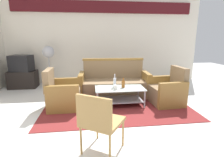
# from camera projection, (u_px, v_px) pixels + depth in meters

# --- Properties ---
(ground_plane) EXTENTS (14.00, 14.00, 0.00)m
(ground_plane) POSITION_uv_depth(u_px,v_px,m) (120.00, 120.00, 3.30)
(ground_plane) COLOR white
(wall_back) EXTENTS (6.52, 0.19, 2.80)m
(wall_back) POSITION_uv_depth(u_px,v_px,m) (105.00, 39.00, 5.92)
(wall_back) COLOR silver
(wall_back) RESTS_ON ground
(rug) EXTENTS (3.19, 2.13, 0.01)m
(rug) POSITION_uv_depth(u_px,v_px,m) (116.00, 105.00, 4.03)
(rug) COLOR maroon
(rug) RESTS_ON ground
(couch) EXTENTS (1.83, 0.81, 0.96)m
(couch) POSITION_uv_depth(u_px,v_px,m) (114.00, 84.00, 4.62)
(couch) COLOR #7F6647
(couch) RESTS_ON rug
(armchair_left) EXTENTS (0.70, 0.76, 0.85)m
(armchair_left) POSITION_uv_depth(u_px,v_px,m) (63.00, 95.00, 3.83)
(armchair_left) COLOR #7F6647
(armchair_left) RESTS_ON rug
(armchair_right) EXTENTS (0.74, 0.80, 0.85)m
(armchair_right) POSITION_uv_depth(u_px,v_px,m) (167.00, 92.00, 4.07)
(armchair_right) COLOR #7F6647
(armchair_right) RESTS_ON rug
(coffee_table) EXTENTS (1.10, 0.60, 0.40)m
(coffee_table) POSITION_uv_depth(u_px,v_px,m) (120.00, 94.00, 3.98)
(coffee_table) COLOR silver
(coffee_table) RESTS_ON rug
(bottle_clear) EXTENTS (0.06, 0.06, 0.31)m
(bottle_clear) POSITION_uv_depth(u_px,v_px,m) (115.00, 82.00, 3.96)
(bottle_clear) COLOR silver
(bottle_clear) RESTS_ON coffee_table
(bottle_brown) EXTENTS (0.07, 0.07, 0.22)m
(bottle_brown) POSITION_uv_depth(u_px,v_px,m) (123.00, 84.00, 3.94)
(bottle_brown) COLOR brown
(bottle_brown) RESTS_ON coffee_table
(cup) EXTENTS (0.08, 0.08, 0.10)m
(cup) POSITION_uv_depth(u_px,v_px,m) (116.00, 87.00, 3.79)
(cup) COLOR silver
(cup) RESTS_ON coffee_table
(tv_stand) EXTENTS (0.80, 0.50, 0.52)m
(tv_stand) POSITION_uv_depth(u_px,v_px,m) (23.00, 79.00, 5.39)
(tv_stand) COLOR black
(tv_stand) RESTS_ON ground
(television) EXTENTS (0.67, 0.54, 0.48)m
(television) POSITION_uv_depth(u_px,v_px,m) (21.00, 63.00, 5.28)
(television) COLOR black
(television) RESTS_ON tv_stand
(pedestal_fan) EXTENTS (0.36, 0.36, 1.27)m
(pedestal_fan) POSITION_uv_depth(u_px,v_px,m) (48.00, 54.00, 5.37)
(pedestal_fan) COLOR #2D2D33
(pedestal_fan) RESTS_ON ground
(wicker_chair) EXTENTS (0.66, 0.66, 0.84)m
(wicker_chair) POSITION_uv_depth(u_px,v_px,m) (99.00, 119.00, 2.23)
(wicker_chair) COLOR #AD844C
(wicker_chair) RESTS_ON ground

